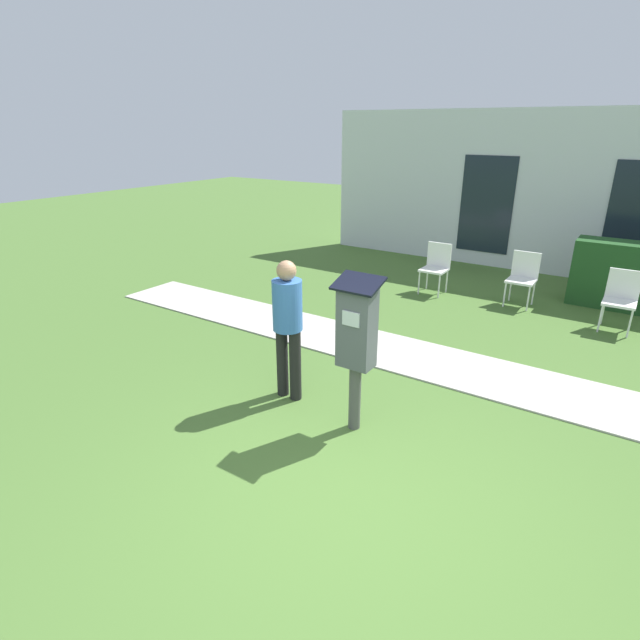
{
  "coord_description": "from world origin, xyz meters",
  "views": [
    {
      "loc": [
        1.61,
        -2.82,
        2.87
      ],
      "look_at": [
        -0.97,
        1.05,
        1.05
      ],
      "focal_mm": 28.0,
      "sensor_mm": 36.0,
      "label": 1
    }
  ],
  "objects": [
    {
      "name": "ground_plane",
      "position": [
        0.0,
        0.0,
        0.0
      ],
      "size": [
        40.0,
        40.0,
        0.0
      ],
      "primitive_type": "plane",
      "color": "#476B2D"
    },
    {
      "name": "sidewalk",
      "position": [
        0.0,
        2.83,
        0.01
      ],
      "size": [
        12.0,
        1.1,
        0.02
      ],
      "color": "#B7B2A8",
      "rests_on": "ground"
    },
    {
      "name": "building_facade",
      "position": [
        0.0,
        8.16,
        1.6
      ],
      "size": [
        10.0,
        0.26,
        3.2
      ],
      "color": "silver",
      "rests_on": "ground"
    },
    {
      "name": "parking_meter",
      "position": [
        -0.51,
        0.98,
        1.02
      ],
      "size": [
        0.44,
        0.31,
        1.59
      ],
      "color": "#4C4C4C",
      "rests_on": "ground"
    },
    {
      "name": "person_standing",
      "position": [
        -1.43,
        1.12,
        0.93
      ],
      "size": [
        0.32,
        0.32,
        1.58
      ],
      "rotation": [
        0.0,
        0.0,
        -0.48
      ],
      "color": "black",
      "rests_on": "ground"
    },
    {
      "name": "outdoor_chair_left",
      "position": [
        -1.51,
        5.65,
        0.53
      ],
      "size": [
        0.44,
        0.44,
        0.9
      ],
      "rotation": [
        0.0,
        0.0,
        0.42
      ],
      "color": "white",
      "rests_on": "ground"
    },
    {
      "name": "outdoor_chair_middle",
      "position": [
        -0.03,
        5.81,
        0.53
      ],
      "size": [
        0.44,
        0.44,
        0.9
      ],
      "rotation": [
        0.0,
        0.0,
        -0.09
      ],
      "color": "white",
      "rests_on": "ground"
    },
    {
      "name": "outdoor_chair_right",
      "position": [
        1.44,
        5.45,
        0.53
      ],
      "size": [
        0.44,
        0.44,
        0.9
      ],
      "rotation": [
        0.0,
        0.0,
        0.32
      ],
      "color": "white",
      "rests_on": "ground"
    }
  ]
}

